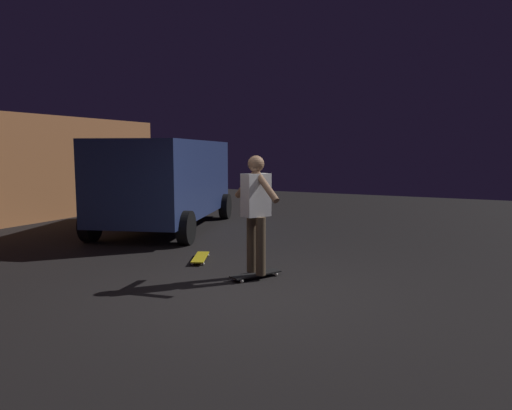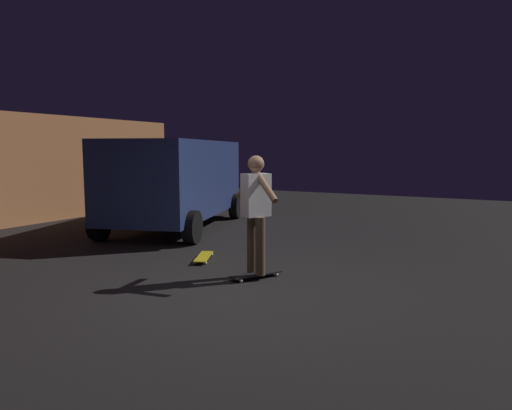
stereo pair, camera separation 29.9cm
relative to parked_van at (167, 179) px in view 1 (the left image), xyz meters
name	(u,v)px [view 1 (the left image)]	position (x,y,z in m)	size (l,w,h in m)	color
ground_plane	(240,293)	(-3.65, -3.86, -1.16)	(28.00, 28.00, 0.00)	black
parked_van	(167,179)	(0.00, 0.00, 0.00)	(4.96, 3.35, 2.03)	navy
skateboard_ridden	(256,274)	(-2.92, -3.74, -1.11)	(0.78, 0.54, 0.07)	black
skateboard_spare	(200,257)	(-2.38, -2.45, -1.11)	(0.79, 0.51, 0.07)	gold
skater	(256,206)	(-2.92, -3.74, -0.12)	(0.54, 0.91, 1.67)	brown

